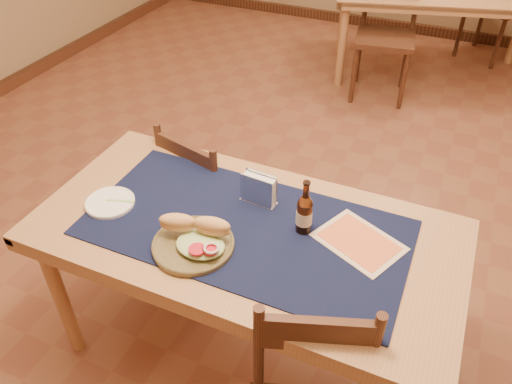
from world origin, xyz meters
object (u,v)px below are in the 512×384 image
at_px(beer_bottle, 304,213).
at_px(napkin_holder, 259,190).
at_px(chair_main_far, 210,195).
at_px(main_table, 246,244).
at_px(back_table, 443,0).
at_px(sandwich_plate, 195,240).

relative_size(beer_bottle, napkin_holder, 1.49).
xyz_separation_m(chair_main_far, beer_bottle, (0.61, -0.38, 0.39)).
bearing_deg(main_table, chair_main_far, 131.94).
relative_size(main_table, back_table, 0.83).
height_order(beer_bottle, napkin_holder, beer_bottle).
height_order(chair_main_far, beer_bottle, beer_bottle).
height_order(back_table, sandwich_plate, sandwich_plate).
distance_m(back_table, sandwich_plate, 3.50).
distance_m(main_table, back_table, 3.32).
bearing_deg(napkin_holder, main_table, -85.32).
xyz_separation_m(main_table, chair_main_far, (-0.41, 0.45, -0.22)).
distance_m(sandwich_plate, napkin_holder, 0.34).
distance_m(beer_bottle, napkin_holder, 0.23).
bearing_deg(chair_main_far, napkin_holder, -36.97).
bearing_deg(sandwich_plate, chair_main_far, 114.94).
distance_m(chair_main_far, sandwich_plate, 0.76).
bearing_deg(chair_main_far, beer_bottle, -31.94).
height_order(back_table, beer_bottle, beer_bottle).
bearing_deg(beer_bottle, back_table, 88.22).
xyz_separation_m(main_table, beer_bottle, (0.20, 0.07, 0.17)).
height_order(chair_main_far, sandwich_plate, sandwich_plate).
xyz_separation_m(back_table, beer_bottle, (-0.10, -3.23, 0.17)).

